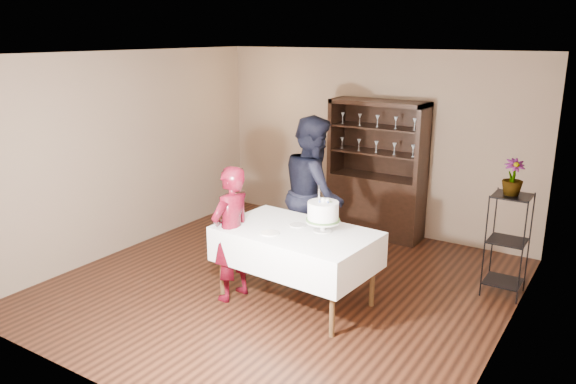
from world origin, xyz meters
name	(u,v)px	position (x,y,z in m)	size (l,w,h in m)	color
floor	(281,285)	(0.00, 0.00, 0.00)	(5.00, 5.00, 0.00)	black
ceiling	(280,54)	(0.00, 0.00, 2.70)	(5.00, 5.00, 0.00)	white
back_wall	(372,142)	(0.00, 2.50, 1.35)	(5.00, 0.02, 2.70)	brown
wall_left	(128,152)	(-2.50, 0.00, 1.35)	(0.02, 5.00, 2.70)	brown
wall_right	(512,213)	(2.50, 0.00, 1.35)	(0.02, 5.00, 2.70)	brown
china_hutch	(376,191)	(0.20, 2.25, 0.66)	(1.40, 0.48, 2.00)	black
plant_etagere	(507,241)	(2.28, 1.20, 0.65)	(0.42, 0.42, 1.20)	black
cake_table	(296,247)	(0.37, -0.26, 0.65)	(1.77, 1.16, 0.85)	white
woman	(231,234)	(-0.30, -0.56, 0.77)	(0.56, 0.37, 1.54)	#3A0511
man	(314,193)	(0.01, 0.73, 0.98)	(0.95, 0.74, 1.95)	black
cake	(323,213)	(0.63, -0.13, 1.06)	(0.39, 0.39, 0.52)	silver
plate_near	(270,233)	(0.19, -0.51, 0.86)	(0.20, 0.20, 0.01)	silver
plate_far	(298,225)	(0.31, -0.14, 0.86)	(0.18, 0.18, 0.01)	silver
potted_plant	(513,177)	(2.26, 1.20, 1.39)	(0.23, 0.23, 0.40)	#4A7437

